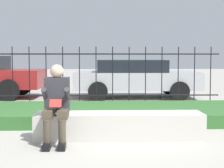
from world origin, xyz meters
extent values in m
plane|color=#A8A399|center=(0.00, 0.00, 0.00)|extent=(60.00, 60.00, 0.00)
cube|color=beige|center=(0.18, 0.00, 0.21)|extent=(2.74, 0.58, 0.43)
cube|color=#9B978F|center=(0.18, 0.00, 0.04)|extent=(2.63, 0.53, 0.08)
cube|color=black|center=(-0.92, -0.69, 0.04)|extent=(0.11, 0.26, 0.09)
cylinder|color=#4C4233|center=(-0.92, -0.63, 0.26)|extent=(0.11, 0.11, 0.34)
cube|color=#4C4233|center=(-0.92, -0.42, 0.49)|extent=(0.15, 0.42, 0.13)
cube|color=black|center=(-0.70, -0.69, 0.04)|extent=(0.11, 0.26, 0.09)
cylinder|color=#4C4233|center=(-0.70, -0.63, 0.26)|extent=(0.11, 0.11, 0.34)
cube|color=#4C4233|center=(-0.70, -0.42, 0.49)|extent=(0.15, 0.42, 0.13)
cube|color=#333338|center=(-0.81, -0.21, 0.76)|extent=(0.38, 0.24, 0.54)
sphere|color=#DBB293|center=(-0.81, -0.23, 1.12)|extent=(0.21, 0.21, 0.21)
cylinder|color=#333338|center=(-0.98, -0.37, 0.78)|extent=(0.08, 0.29, 0.24)
cylinder|color=#333338|center=(-0.64, -0.37, 0.78)|extent=(0.08, 0.29, 0.24)
cube|color=#B2332D|center=(-0.81, -0.47, 0.65)|extent=(0.18, 0.09, 0.13)
cube|color=#33662D|center=(0.00, 1.86, 0.13)|extent=(8.02, 2.31, 0.25)
cylinder|color=black|center=(0.00, 3.65, 0.32)|extent=(6.02, 0.03, 0.03)
cylinder|color=black|center=(0.00, 3.65, 1.40)|extent=(6.02, 0.03, 0.03)
cylinder|color=black|center=(-2.36, 3.65, 0.79)|extent=(0.02, 0.02, 1.59)
cylinder|color=black|center=(-1.93, 3.65, 0.79)|extent=(0.02, 0.02, 1.59)
cylinder|color=black|center=(-1.50, 3.65, 0.79)|extent=(0.02, 0.02, 1.59)
cylinder|color=black|center=(-1.07, 3.65, 0.79)|extent=(0.02, 0.02, 1.59)
cylinder|color=black|center=(-0.64, 3.65, 0.79)|extent=(0.02, 0.02, 1.59)
cylinder|color=black|center=(-0.21, 3.65, 0.79)|extent=(0.02, 0.02, 1.59)
cylinder|color=black|center=(0.21, 3.65, 0.79)|extent=(0.02, 0.02, 1.59)
cylinder|color=black|center=(0.64, 3.65, 0.79)|extent=(0.02, 0.02, 1.59)
cylinder|color=black|center=(1.07, 3.65, 0.79)|extent=(0.02, 0.02, 1.59)
cylinder|color=black|center=(1.50, 3.65, 0.79)|extent=(0.02, 0.02, 1.59)
cylinder|color=black|center=(1.93, 3.65, 0.79)|extent=(0.02, 0.02, 1.59)
cylinder|color=black|center=(2.36, 3.65, 0.79)|extent=(0.02, 0.02, 1.59)
cylinder|color=black|center=(2.79, 3.65, 0.79)|extent=(0.02, 0.02, 1.59)
cube|color=#B7B7BC|center=(1.06, 5.87, 0.56)|extent=(3.96, 1.87, 0.54)
cube|color=black|center=(0.91, 5.87, 1.02)|extent=(2.19, 1.63, 0.38)
cylinder|color=black|center=(2.27, 4.96, 0.29)|extent=(0.59, 0.21, 0.59)
cylinder|color=black|center=(2.30, 6.74, 0.29)|extent=(0.59, 0.21, 0.59)
cylinder|color=black|center=(-0.17, 5.00, 0.29)|extent=(0.59, 0.21, 0.59)
cylinder|color=black|center=(-0.14, 6.77, 0.29)|extent=(0.59, 0.21, 0.59)
cylinder|color=black|center=(-2.83, 5.19, 0.32)|extent=(0.66, 0.23, 0.65)
cylinder|color=black|center=(-2.76, 6.82, 0.32)|extent=(0.66, 0.23, 0.65)
camera|label=1|loc=(-0.17, -6.05, 1.37)|focal=60.00mm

